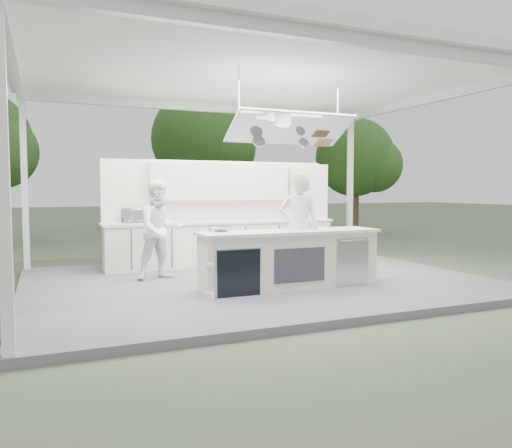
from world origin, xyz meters
name	(u,v)px	position (x,y,z in m)	size (l,w,h in m)	color
ground	(257,285)	(0.00, 0.00, 0.00)	(90.00, 90.00, 0.00)	#48563B
stage_deck	(257,282)	(0.00, 0.00, 0.06)	(8.00, 6.00, 0.12)	#58585D
tent	(258,79)	(0.00, -0.01, 3.71)	(8.20, 6.20, 3.86)	white
demo_island	(289,259)	(0.18, -0.91, 0.60)	(3.10, 0.79, 0.95)	#F1E8CC
back_counter	(223,243)	(0.00, 1.90, 0.60)	(5.08, 0.72, 0.95)	#F1E8CC
back_wall_unit	(238,197)	(0.44, 2.11, 1.57)	(5.05, 0.48, 2.25)	#F1E8CC
tree_cluster	(146,146)	(-0.16, 9.77, 3.29)	(19.55, 9.40, 5.85)	#503928
head_chef	(299,229)	(0.47, -0.70, 1.08)	(0.70, 0.46, 1.92)	white
sous_chef	(160,230)	(-1.62, 0.70, 1.02)	(0.88, 0.68, 1.81)	white
toaster_oven	(136,215)	(-1.82, 2.08, 1.22)	(0.54, 0.36, 0.30)	silver
bowl_large	(220,230)	(-0.94, -0.65, 1.10)	(0.27, 0.27, 0.07)	#B2B4B9
bowl_small	(222,229)	(-0.90, -0.65, 1.11)	(0.25, 0.25, 0.08)	#B2B6B9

